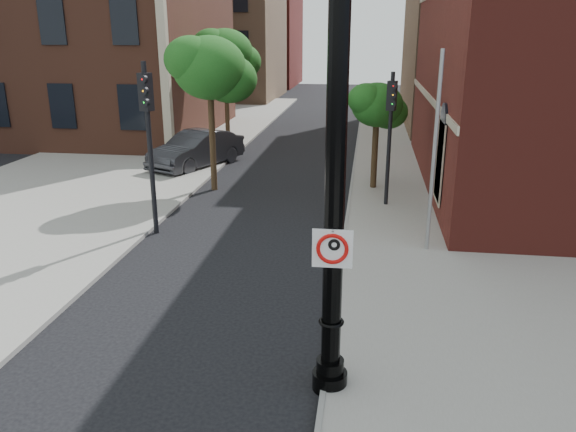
% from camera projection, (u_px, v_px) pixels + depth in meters
% --- Properties ---
extents(ground, '(120.00, 120.00, 0.00)m').
position_uv_depth(ground, '(222.00, 357.00, 10.86)').
color(ground, black).
rests_on(ground, ground).
extents(sidewalk_right, '(8.00, 60.00, 0.12)m').
position_uv_depth(sidewalk_right, '(463.00, 212.00, 19.43)').
color(sidewalk_right, gray).
rests_on(sidewalk_right, ground).
extents(sidewalk_left, '(10.00, 50.00, 0.12)m').
position_uv_depth(sidewalk_left, '(140.00, 153.00, 28.98)').
color(sidewalk_left, gray).
rests_on(sidewalk_left, ground).
extents(curb_edge, '(0.10, 60.00, 0.14)m').
position_uv_depth(curb_edge, '(349.00, 207.00, 19.96)').
color(curb_edge, gray).
rests_on(curb_edge, ground).
extents(bg_building_tan_a, '(12.00, 12.00, 12.00)m').
position_uv_depth(bg_building_tan_a, '(213.00, 32.00, 51.97)').
color(bg_building_tan_a, '#89664A').
rests_on(bg_building_tan_a, ground).
extents(bg_building_red, '(12.00, 12.00, 10.00)m').
position_uv_depth(bg_building_red, '(246.00, 41.00, 65.45)').
color(bg_building_red, maroon).
rests_on(bg_building_red, ground).
extents(lamppost, '(0.62, 0.62, 7.27)m').
position_uv_depth(lamppost, '(334.00, 207.00, 8.87)').
color(lamppost, black).
rests_on(lamppost, ground).
extents(no_parking_sign, '(0.65, 0.07, 0.65)m').
position_uv_depth(no_parking_sign, '(333.00, 248.00, 8.89)').
color(no_parking_sign, white).
rests_on(no_parking_sign, ground).
extents(parked_car, '(3.68, 5.34, 1.67)m').
position_uv_depth(parked_car, '(197.00, 149.00, 25.86)').
color(parked_car, '#2B2B30').
rests_on(parked_car, ground).
extents(traffic_signal_left, '(0.40, 0.46, 5.20)m').
position_uv_depth(traffic_signal_left, '(148.00, 121.00, 16.46)').
color(traffic_signal_left, black).
rests_on(traffic_signal_left, ground).
extents(traffic_signal_right, '(0.37, 0.42, 4.73)m').
position_uv_depth(traffic_signal_right, '(391.00, 118.00, 19.14)').
color(traffic_signal_right, black).
rests_on(traffic_signal_right, ground).
extents(utility_pole, '(0.11, 0.11, 5.59)m').
position_uv_depth(utility_pole, '(434.00, 156.00, 15.13)').
color(utility_pole, '#999999').
rests_on(utility_pole, ground).
extents(street_tree_a, '(3.27, 2.95, 5.89)m').
position_uv_depth(street_tree_a, '(211.00, 69.00, 21.00)').
color(street_tree_a, '#2F2012').
rests_on(street_tree_a, ground).
extents(street_tree_b, '(3.43, 3.10, 6.18)m').
position_uv_depth(street_tree_b, '(226.00, 54.00, 29.24)').
color(street_tree_b, '#2F2012').
rests_on(street_tree_b, ground).
extents(street_tree_c, '(2.32, 2.10, 4.19)m').
position_uv_depth(street_tree_c, '(378.00, 106.00, 21.36)').
color(street_tree_c, '#2F2012').
rests_on(street_tree_c, ground).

